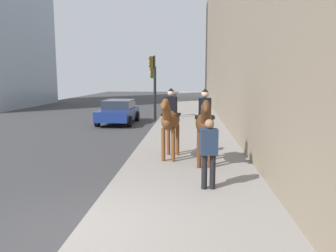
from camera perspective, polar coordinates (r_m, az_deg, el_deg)
sidewalk_slab at (r=6.05m, az=3.35°, el=-18.46°), size 120.00×4.00×0.12m
mounted_horse_near at (r=10.77m, az=0.40°, el=1.17°), size 2.15×0.73×2.34m
mounted_horse_far at (r=10.05m, az=6.39°, el=0.63°), size 2.15×0.61×2.35m
pedestrian_greeting at (r=7.91m, az=7.10°, el=-4.04°), size 0.30×0.43×1.70m
car_near_lane at (r=20.21m, az=-8.58°, el=2.53°), size 4.19×2.11×1.44m
traffic_light_near_curb at (r=20.86m, az=-2.60°, el=8.31°), size 0.20×0.44×4.15m
traffic_light_far_curb at (r=21.73m, az=-2.45°, el=7.26°), size 0.20×0.44×3.50m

